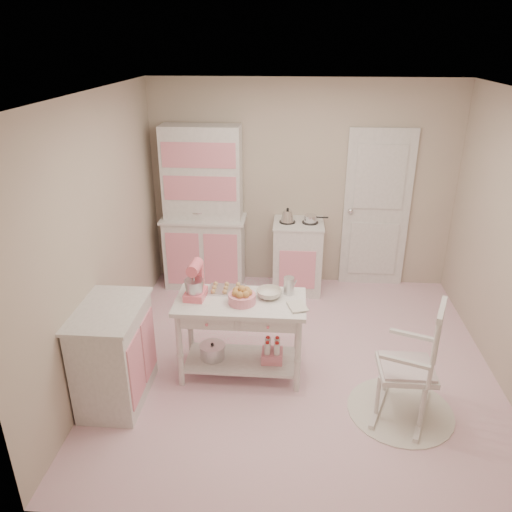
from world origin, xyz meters
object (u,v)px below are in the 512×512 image
(rocking_chair, at_px, (408,359))
(bread_basket, at_px, (242,299))
(work_table, at_px, (241,337))
(base_cabinet, at_px, (114,354))
(stove, at_px, (297,256))
(hutch, at_px, (203,209))
(stand_mixer, at_px, (195,281))

(rocking_chair, xyz_separation_m, bread_basket, (-1.43, 0.40, 0.30))
(work_table, bearing_deg, base_cabinet, -157.16)
(stove, height_order, bread_basket, stove)
(base_cabinet, height_order, work_table, base_cabinet)
(hutch, xyz_separation_m, rocking_chair, (2.12, -2.33, -0.49))
(work_table, height_order, stand_mixer, stand_mixer)
(stove, height_order, work_table, stove)
(stove, xyz_separation_m, base_cabinet, (-1.60, -2.28, 0.00))
(hutch, xyz_separation_m, work_table, (0.67, -1.87, -0.64))
(base_cabinet, distance_m, stand_mixer, 0.95)
(rocking_chair, bearing_deg, stove, 132.50)
(stove, distance_m, rocking_chair, 2.46)
(base_cabinet, bearing_deg, rocking_chair, 0.00)
(work_table, distance_m, bread_basket, 0.45)
(stand_mixer, xyz_separation_m, bread_basket, (0.44, -0.07, -0.12))
(base_cabinet, height_order, bread_basket, base_cabinet)
(base_cabinet, relative_size, bread_basket, 3.68)
(hutch, xyz_separation_m, base_cabinet, (-0.40, -2.33, -0.58))
(work_table, bearing_deg, bread_basket, -68.20)
(stove, xyz_separation_m, rocking_chair, (0.92, -2.28, 0.09))
(stove, bearing_deg, bread_basket, -105.25)
(stove, height_order, base_cabinet, same)
(work_table, distance_m, stand_mixer, 0.71)
(hutch, distance_m, bread_basket, 2.05)
(hutch, distance_m, base_cabinet, 2.43)
(base_cabinet, xyz_separation_m, stand_mixer, (0.65, 0.47, 0.51))
(bread_basket, bearing_deg, stand_mixer, 170.96)
(hutch, distance_m, stand_mixer, 1.87)
(stove, xyz_separation_m, stand_mixer, (-0.95, -1.80, 0.51))
(stand_mixer, distance_m, bread_basket, 0.46)
(stove, height_order, stand_mixer, stand_mixer)
(base_cabinet, distance_m, bread_basket, 1.23)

